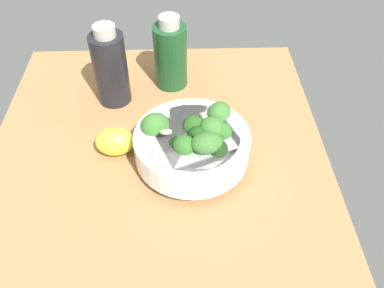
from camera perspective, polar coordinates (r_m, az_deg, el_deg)
name	(u,v)px	position (r cm, az deg, el deg)	size (l,w,h in cm)	color
ground_plane	(159,144)	(71.79, -4.69, 0.01)	(56.49, 56.49, 3.03)	#996D42
bowl_of_broccoli	(193,143)	(63.73, 0.20, 0.19)	(18.26, 18.17, 9.50)	white
lemon_wedge	(115,142)	(67.60, -10.75, 0.34)	(6.42, 4.68, 4.80)	yellow
bottle_tall	(110,68)	(75.73, -11.37, 10.46)	(6.16, 6.16, 15.40)	black
bottle_short	(170,55)	(78.95, -3.05, 12.40)	(6.31, 6.31, 14.39)	#194723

